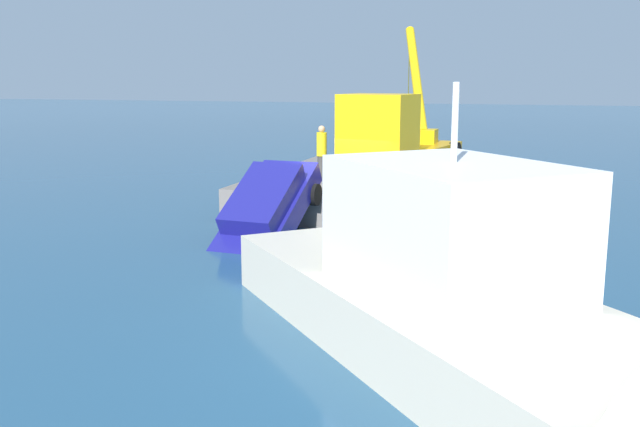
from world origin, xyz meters
TOP-DOWN VIEW (x-y plane):
  - ground at (0.00, 0.00)m, footprint 200.00×200.00m
  - dock at (-4.52, 0.00)m, footprint 10.29×7.36m
  - crane_truck at (-3.50, 0.86)m, footprint 9.67×3.41m
  - dock_worker at (-2.41, -1.36)m, footprint 0.34×0.34m
  - salvaged_car at (2.45, -1.46)m, footprint 4.43×2.16m
  - moored_yacht at (10.93, 6.07)m, footprint 12.13×11.61m
  - piling_near at (1.23, -1.87)m, footprint 0.39×0.39m
  - piling_mid at (1.15, 2.09)m, footprint 0.43×0.43m

SIDE VIEW (x-z plane):
  - ground at x=0.00m, z-range 0.00..0.00m
  - moored_yacht at x=10.93m, z-range -2.41..3.37m
  - dock at x=-4.52m, z-range 0.00..1.03m
  - salvaged_car at x=2.45m, z-range -0.77..2.20m
  - piling_near at x=1.23m, z-range 0.00..1.47m
  - piling_mid at x=1.15m, z-range 0.00..1.55m
  - dock_worker at x=-2.41m, z-range 1.05..2.83m
  - crane_truck at x=-3.50m, z-range -0.32..5.11m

